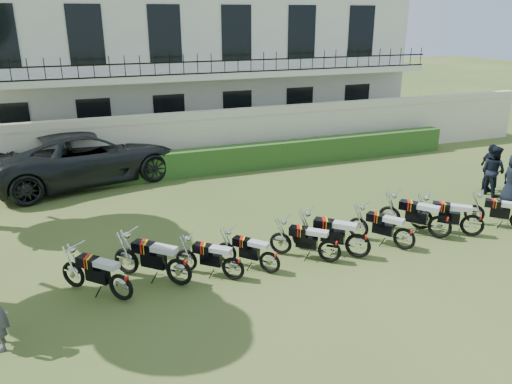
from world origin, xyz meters
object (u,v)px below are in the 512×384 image
at_px(motorcycle_1, 179,265).
at_px(motorcycle_4, 330,246).
at_px(motorcycle_0, 121,281).
at_px(motorcycle_3, 270,257).
at_px(motorcycle_2, 233,263).
at_px(motorcycle_5, 358,240).
at_px(motorcycle_7, 440,221).
at_px(officer_4, 493,171).
at_px(motorcycle_6, 405,234).
at_px(motorcycle_8, 473,220).
at_px(suv, 87,156).
at_px(officer_5, 490,168).

relative_size(motorcycle_1, motorcycle_4, 1.10).
height_order(motorcycle_0, motorcycle_3, motorcycle_0).
height_order(motorcycle_0, motorcycle_2, motorcycle_0).
relative_size(motorcycle_3, motorcycle_5, 0.82).
xyz_separation_m(motorcycle_7, officer_4, (4.06, 2.29, 0.34)).
bearing_deg(motorcycle_6, motorcycle_7, -25.22).
distance_m(motorcycle_6, motorcycle_8, 2.27).
bearing_deg(motorcycle_8, motorcycle_4, 130.50).
relative_size(motorcycle_4, motorcycle_6, 0.93).
height_order(motorcycle_7, officer_4, officer_4).
xyz_separation_m(motorcycle_2, suv, (-2.72, 8.81, 0.50)).
height_order(motorcycle_5, motorcycle_8, motorcycle_5).
bearing_deg(motorcycle_0, motorcycle_4, -44.97).
distance_m(motorcycle_5, motorcycle_8, 3.66).
relative_size(motorcycle_4, motorcycle_5, 0.91).
xyz_separation_m(motorcycle_2, motorcycle_3, (0.91, -0.00, -0.01)).
bearing_deg(suv, motorcycle_2, -176.40).
distance_m(motorcycle_2, motorcycle_8, 6.93).
distance_m(motorcycle_0, motorcycle_8, 9.45).
height_order(motorcycle_0, officer_4, officer_4).
relative_size(motorcycle_4, motorcycle_7, 0.88).
height_order(motorcycle_2, motorcycle_4, motorcycle_4).
bearing_deg(motorcycle_2, motorcycle_8, -49.62).
xyz_separation_m(motorcycle_1, suv, (-1.50, 8.62, 0.43)).
height_order(motorcycle_2, motorcycle_8, motorcycle_8).
relative_size(motorcycle_2, officer_5, 0.83).
relative_size(motorcycle_0, motorcycle_5, 0.91).
xyz_separation_m(motorcycle_5, suv, (-6.00, 8.87, 0.43)).
height_order(motorcycle_4, officer_5, officer_5).
bearing_deg(motorcycle_4, motorcycle_1, 128.24).
height_order(motorcycle_0, motorcycle_7, motorcycle_7).
distance_m(motorcycle_0, suv, 8.82).
bearing_deg(motorcycle_6, motorcycle_3, 143.01).
distance_m(motorcycle_0, motorcycle_1, 1.31).
xyz_separation_m(motorcycle_0, officer_5, (12.72, 2.79, 0.35)).
xyz_separation_m(motorcycle_2, motorcycle_5, (3.28, -0.06, 0.08)).
bearing_deg(motorcycle_1, motorcycle_8, -49.10).
distance_m(motorcycle_5, suv, 10.71).
relative_size(motorcycle_0, motorcycle_2, 1.04).
bearing_deg(motorcycle_3, suv, 69.29).
distance_m(motorcycle_1, motorcycle_7, 7.23).
relative_size(motorcycle_1, motorcycle_6, 1.02).
bearing_deg(motorcycle_7, motorcycle_2, 142.88).
distance_m(suv, officer_4, 14.26).
bearing_deg(motorcycle_7, motorcycle_1, 141.10).
relative_size(motorcycle_8, officer_4, 0.91).
bearing_deg(officer_4, motorcycle_2, 101.81).
bearing_deg(motorcycle_8, motorcycle_6, 131.79).
distance_m(motorcycle_1, motorcycle_2, 1.24).
relative_size(motorcycle_7, officer_5, 0.99).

